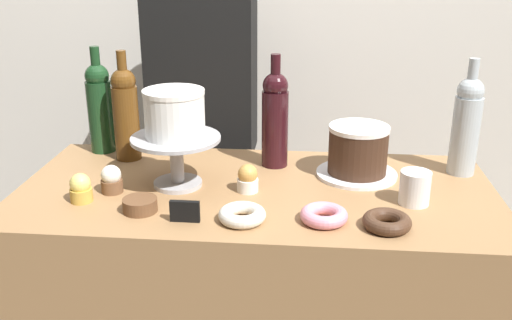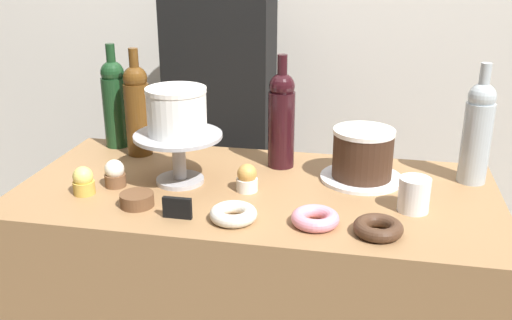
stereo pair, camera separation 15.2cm
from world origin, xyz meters
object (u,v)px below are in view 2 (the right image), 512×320
(chocolate_round_cake, at_px, (363,153))
(donut_sugar, at_px, (233,214))
(cake_stand_pedestal, at_px, (179,149))
(barista_figure, at_px, (222,151))
(white_layer_cake, at_px, (177,111))
(cookie_stack, at_px, (137,200))
(donut_pink, at_px, (315,218))
(donut_chocolate, at_px, (378,228))
(cupcake_caramel, at_px, (247,178))
(cupcake_lemon, at_px, (83,181))
(wine_bottle_amber, at_px, (137,109))
(cupcake_vanilla, at_px, (115,174))
(wine_bottle_clear, at_px, (477,131))
(price_sign_chalkboard, at_px, (177,208))
(wine_bottle_green, at_px, (115,102))
(coffee_cup_ceramic, at_px, (414,194))
(wine_bottle_dark_red, at_px, (282,118))

(chocolate_round_cake, height_order, donut_sugar, chocolate_round_cake)
(cake_stand_pedestal, bearing_deg, barista_figure, 92.70)
(white_layer_cake, xyz_separation_m, cookie_stack, (-0.06, -0.17, -0.18))
(donut_pink, relative_size, donut_chocolate, 1.00)
(cupcake_caramel, distance_m, cupcake_lemon, 0.42)
(wine_bottle_amber, bearing_deg, cake_stand_pedestal, -44.57)
(cupcake_vanilla, distance_m, donut_chocolate, 0.70)
(wine_bottle_clear, bearing_deg, barista_figure, 154.62)
(cupcake_lemon, bearing_deg, cookie_stack, -14.87)
(chocolate_round_cake, xyz_separation_m, donut_chocolate, (0.05, -0.32, -0.06))
(white_layer_cake, distance_m, price_sign_chalkboard, 0.28)
(wine_bottle_amber, relative_size, cupcake_lemon, 4.38)
(wine_bottle_green, xyz_separation_m, wine_bottle_amber, (0.10, -0.06, 0.00))
(donut_chocolate, distance_m, coffee_cup_ceramic, 0.17)
(cake_stand_pedestal, xyz_separation_m, price_sign_chalkboard, (0.06, -0.21, -0.07))
(wine_bottle_clear, xyz_separation_m, donut_pink, (-0.39, -0.35, -0.13))
(wine_bottle_amber, xyz_separation_m, cupcake_caramel, (0.38, -0.21, -0.11))
(cupcake_lemon, xyz_separation_m, coffee_cup_ceramic, (0.83, 0.06, 0.01))
(wine_bottle_clear, bearing_deg, donut_chocolate, -124.08)
(wine_bottle_green, xyz_separation_m, donut_sugar, (0.49, -0.45, -0.13))
(white_layer_cake, height_order, donut_sugar, white_layer_cake)
(cupcake_caramel, relative_size, coffee_cup_ceramic, 0.87)
(wine_bottle_amber, height_order, donut_pink, wine_bottle_amber)
(white_layer_cake, xyz_separation_m, donut_chocolate, (0.53, -0.20, -0.18))
(cake_stand_pedestal, height_order, wine_bottle_amber, wine_bottle_amber)
(chocolate_round_cake, bearing_deg, wine_bottle_dark_red, 165.16)
(donut_chocolate, distance_m, price_sign_chalkboard, 0.47)
(wine_bottle_amber, height_order, cupcake_lemon, wine_bottle_amber)
(wine_bottle_amber, distance_m, donut_sugar, 0.57)
(cake_stand_pedestal, distance_m, donut_pink, 0.44)
(donut_chocolate, relative_size, price_sign_chalkboard, 1.60)
(cake_stand_pedestal, distance_m, wine_bottle_dark_red, 0.31)
(cake_stand_pedestal, xyz_separation_m, chocolate_round_cake, (0.48, 0.11, -0.02))
(wine_bottle_amber, bearing_deg, white_layer_cake, -44.57)
(coffee_cup_ceramic, bearing_deg, donut_pink, -151.36)
(wine_bottle_green, relative_size, cupcake_vanilla, 4.38)
(cake_stand_pedestal, distance_m, cookie_stack, 0.20)
(cupcake_vanilla, xyz_separation_m, cupcake_caramel, (0.35, 0.04, 0.00))
(cupcake_caramel, xyz_separation_m, cupcake_lemon, (-0.41, -0.10, 0.00))
(price_sign_chalkboard, bearing_deg, white_layer_cake, 106.56)
(wine_bottle_amber, bearing_deg, wine_bottle_clear, -1.76)
(wine_bottle_clear, xyz_separation_m, donut_sugar, (-0.58, -0.36, -0.13))
(wine_bottle_green, relative_size, coffee_cup_ceramic, 3.83)
(cupcake_lemon, relative_size, price_sign_chalkboard, 1.06)
(cupcake_lemon, bearing_deg, wine_bottle_amber, 85.24)
(donut_pink, height_order, barista_figure, barista_figure)
(wine_bottle_amber, xyz_separation_m, cupcake_vanilla, (0.03, -0.25, -0.11))
(cupcake_caramel, height_order, cupcake_lemon, same)
(wine_bottle_clear, xyz_separation_m, price_sign_chalkboard, (-0.71, -0.37, -0.12))
(wine_bottle_amber, xyz_separation_m, coffee_cup_ceramic, (0.80, -0.25, -0.10))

